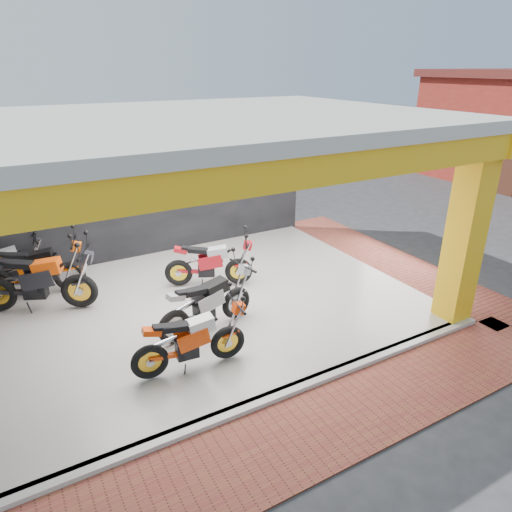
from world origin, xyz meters
The scene contains 16 objects.
ground centered at (0.00, 0.00, 0.00)m, with size 80.00×80.00×0.00m, color #2D2D30.
showroom_floor centered at (0.00, 2.00, 0.05)m, with size 8.00×6.00×0.10m, color silver.
showroom_ceiling centered at (0.00, 2.00, 3.60)m, with size 8.40×6.40×0.20m, color beige.
back_wall centered at (0.00, 5.10, 1.75)m, with size 8.20×0.20×3.50m, color black.
corner_column centered at (3.75, -0.75, 1.75)m, with size 0.50×0.50×3.50m, color yellow.
header_beam_front centered at (0.00, -1.00, 3.30)m, with size 8.40×0.30×0.40m, color yellow.
header_beam_right centered at (4.00, 2.00, 3.30)m, with size 0.30×6.40×0.40m, color yellow.
floor_kerb centered at (0.00, -1.02, 0.05)m, with size 8.00×0.20×0.10m, color silver.
paver_front centered at (0.00, -1.80, 0.01)m, with size 9.00×1.40×0.03m, color brown.
paver_right centered at (4.80, 2.00, 0.01)m, with size 1.40×7.00×0.03m, color brown.
moto_hero centered at (-0.52, 0.08, 0.68)m, with size 1.91×0.71×1.17m, color #DF3C09, non-canonical shape.
moto_row_a centered at (0.87, 2.38, 0.70)m, with size 1.95×0.72×1.19m, color #B4131C, non-canonical shape.
moto_row_b centered at (0.18, 1.15, 0.72)m, with size 2.02×0.75×1.23m, color #9C9FA3, non-canonical shape.
moto_row_c centered at (-2.26, 2.97, 0.81)m, with size 2.32×0.86×1.42m, color black, non-canonical shape.
moto_row_d centered at (-2.31, 3.83, 0.75)m, with size 2.12×0.79×1.30m, color #E95609, non-canonical shape.
moto_row_e centered at (-2.94, 4.68, 0.69)m, with size 1.92×0.71×1.17m, color black, non-canonical shape.
Camera 1 is at (-3.16, -5.47, 4.47)m, focal length 32.00 mm.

